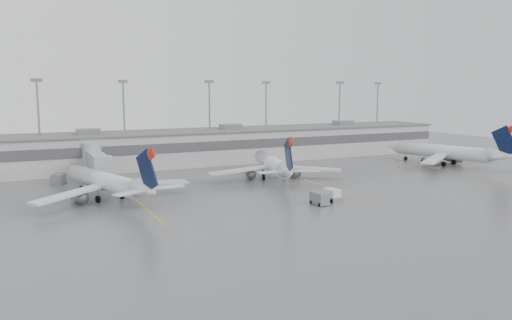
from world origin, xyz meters
name	(u,v)px	position (x,y,z in m)	size (l,w,h in m)	color
ground	(294,218)	(0.00, 0.00, 0.00)	(260.00, 260.00, 0.00)	#575759
terminal	(174,147)	(-0.01, 57.98, 4.17)	(152.00, 17.00, 9.45)	#A4A49F
light_masts	(167,114)	(0.00, 63.75, 12.03)	(142.40, 8.00, 20.60)	gray
jet_bridge_right	(95,160)	(-20.50, 45.72, 3.87)	(4.00, 17.20, 7.00)	gray
stand_markings	(229,189)	(0.00, 24.00, 0.01)	(105.25, 40.00, 0.01)	#D1BE0C
jet_mid_left	(108,182)	(-21.64, 23.79, 3.09)	(26.17, 29.79, 9.93)	silver
jet_mid_right	(273,164)	(12.15, 29.35, 3.11)	(26.58, 30.20, 10.00)	silver
jet_far_right	(447,152)	(58.65, 27.53, 3.34)	(28.90, 32.76, 10.76)	silver
baggage_tug	(332,196)	(11.09, 6.85, 0.80)	(2.27, 3.33, 2.06)	silver
baggage_cart	(319,198)	(7.89, 5.65, 1.03)	(1.96, 3.18, 1.98)	slate
gse_uld_b	(93,176)	(-21.19, 44.25, 0.85)	(2.39, 1.59, 1.69)	silver
gse_uld_c	(273,164)	(19.58, 43.36, 0.87)	(2.45, 1.64, 1.74)	silver
gse_loader	(58,179)	(-27.91, 42.47, 1.01)	(2.01, 3.22, 2.01)	slate
cone_b	(131,181)	(-14.90, 38.07, 0.35)	(0.44, 0.44, 0.71)	#F36005
cone_c	(290,171)	(19.09, 34.47, 0.37)	(0.46, 0.46, 0.74)	#F36005
cone_d	(400,166)	(46.27, 30.02, 0.37)	(0.46, 0.46, 0.73)	#F36005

